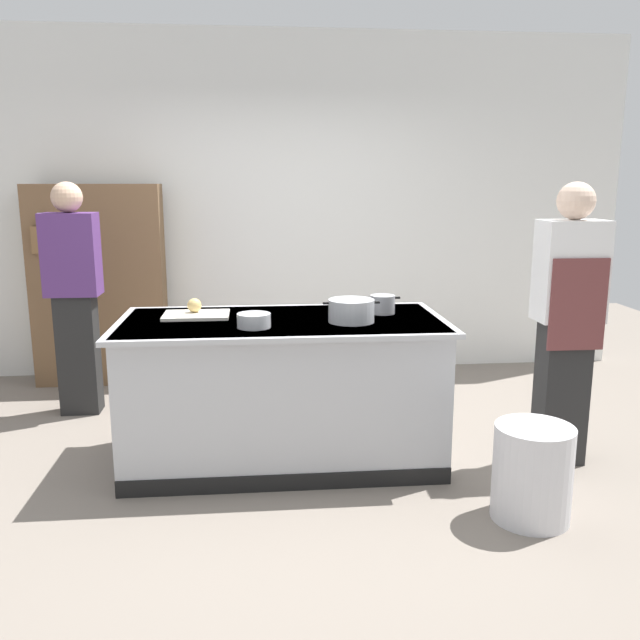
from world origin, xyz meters
name	(u,v)px	position (x,y,z in m)	size (l,w,h in m)	color
ground_plane	(284,458)	(0.00, 0.00, 0.00)	(10.00, 10.00, 0.00)	slate
back_wall	(272,206)	(0.00, 2.10, 1.50)	(6.40, 0.12, 3.00)	white
counter_island	(283,388)	(0.00, 0.00, 0.47)	(1.98, 0.98, 0.90)	#B7BABF
cutting_board	(196,315)	(-0.53, 0.13, 0.91)	(0.40, 0.28, 0.02)	silver
onion	(194,305)	(-0.54, 0.17, 0.96)	(0.09, 0.09, 0.09)	tan
stock_pot	(351,311)	(0.41, -0.10, 0.97)	(0.34, 0.27, 0.14)	#B7BABF
sauce_pan	(382,304)	(0.64, 0.13, 0.96)	(0.22, 0.16, 0.12)	#99999E
mixing_bowl	(254,320)	(-0.17, -0.21, 0.94)	(0.19, 0.19, 0.08)	#B7BABF
trash_bin	(532,473)	(1.25, -0.88, 0.25)	(0.40, 0.40, 0.50)	silver
person_chef	(567,318)	(1.71, -0.20, 0.91)	(0.38, 0.25, 1.72)	#242424
person_guest	(74,294)	(-1.49, 1.02, 0.91)	(0.38, 0.24, 1.72)	black
bookshelf	(99,285)	(-1.49, 1.80, 0.85)	(1.10, 0.31, 1.70)	brown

